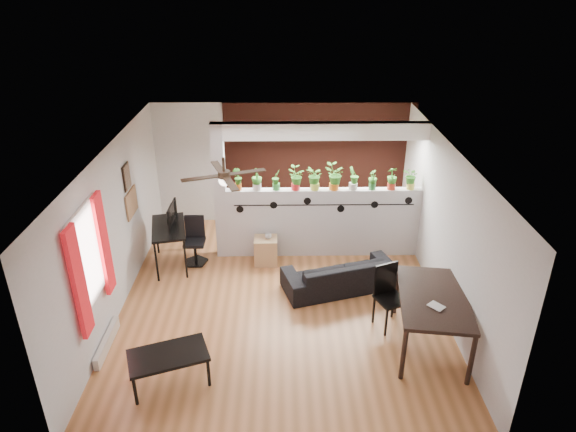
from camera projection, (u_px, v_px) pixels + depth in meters
The scene contains 31 objects.
room_shell at pixel (281, 230), 8.05m from camera, with size 6.30×7.10×2.90m.
partition_wall at pixel (323, 222), 9.68m from camera, with size 3.60×0.18×1.35m, color #BCBCC1.
ceiling_header at pixel (326, 131), 8.91m from camera, with size 3.60×0.18×0.30m, color white.
pier_column at pixel (220, 192), 9.38m from camera, with size 0.22×0.20×2.60m, color #BCBCC1.
brick_panel at pixel (319, 164), 10.73m from camera, with size 3.90×0.05×2.60m, color #A4422F.
vine_decal at pixel (324, 205), 9.42m from camera, with size 3.31×0.01×0.30m.
window_assembly at pixel (89, 258), 6.85m from camera, with size 0.09×1.30×1.55m.
baseboard_heater at pixel (107, 342), 7.46m from camera, with size 0.08×1.00×0.18m, color beige.
corkboard at pixel (132, 203), 8.85m from camera, with size 0.03×0.60×0.45m, color #936847.
framed_art at pixel (127, 177), 8.59m from camera, with size 0.03×0.34×0.44m.
ceiling_fan at pixel (224, 177), 7.33m from camera, with size 1.19×1.19×0.43m.
potted_plant_0 at pixel (237, 179), 9.27m from camera, with size 0.25×0.23×0.41m.
potted_plant_1 at pixel (257, 178), 9.27m from camera, with size 0.25×0.21×0.44m.
potted_plant_2 at pixel (276, 179), 9.28m from camera, with size 0.24×0.24×0.39m.
potted_plant_3 at pixel (296, 178), 9.28m from camera, with size 0.27×0.25×0.44m.
potted_plant_4 at pixel (315, 177), 9.28m from camera, with size 0.26×0.28×0.45m.
potted_plant_5 at pixel (334, 176), 9.28m from camera, with size 0.27×0.23×0.48m.
potted_plant_6 at pixel (354, 177), 9.29m from camera, with size 0.28×0.27×0.44m.
potted_plant_7 at pixel (373, 179), 9.31m from camera, with size 0.18×0.21×0.38m.
potted_plant_8 at pixel (392, 178), 9.30m from camera, with size 0.26×0.23×0.42m.
potted_plant_9 at pixel (411, 178), 9.31m from camera, with size 0.26×0.27×0.42m.
sofa at pixel (340, 274), 8.80m from camera, with size 1.84×0.72×0.54m, color black.
cube_shelf at pixel (266, 251), 9.54m from camera, with size 0.42×0.38×0.52m, color tan.
cup at pixel (268, 236), 9.41m from camera, with size 0.12×0.12×0.10m, color gray.
computer_desk at pixel (169, 230), 9.28m from camera, with size 0.80×1.20×0.80m.
monitor at pixel (169, 218), 9.34m from camera, with size 0.06×0.36×0.20m, color black.
office_chair at pixel (195, 243), 9.52m from camera, with size 0.47×0.47×0.90m.
dining_table at pixel (433, 302), 7.23m from camera, with size 1.16×1.68×0.86m.
book at pixel (433, 309), 6.91m from camera, with size 0.16×0.21×0.02m, color gray.
folding_chair at pixel (388, 290), 7.77m from camera, with size 0.54×0.54×1.02m.
coffee_table at pixel (168, 357), 6.69m from camera, with size 1.15×0.87×0.47m.
Camera 1 is at (0.02, -7.15, 5.00)m, focal length 32.00 mm.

